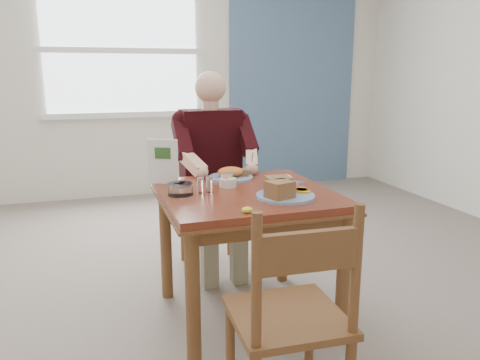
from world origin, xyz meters
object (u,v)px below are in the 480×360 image
object	(u,v)px
chair_near	(292,319)
near_plate	(283,191)
far_plate	(232,174)
table	(246,210)
diner	(213,158)
chair_far	(211,201)

from	to	relation	value
chair_near	near_plate	world-z (taller)	chair_near
chair_near	near_plate	bearing A→B (deg)	70.10
near_plate	far_plate	bearing A→B (deg)	103.82
table	far_plate	size ratio (longest dim) A/B	2.71
diner	near_plate	distance (m)	0.91
chair_near	table	bearing A→B (deg)	82.28
chair_far	far_plate	bearing A→B (deg)	-89.03
chair_near	diner	xyz separation A→B (m)	(0.12, 1.59, 0.33)
table	near_plate	xyz separation A→B (m)	(0.13, -0.19, 0.15)
chair_far	chair_near	distance (m)	1.68
diner	chair_near	bearing A→B (deg)	-94.30
table	near_plate	size ratio (longest dim) A/B	2.65
chair_near	diner	world-z (taller)	diner
table	far_plate	world-z (taller)	far_plate
chair_far	diner	bearing A→B (deg)	-89.99
chair_near	near_plate	size ratio (longest dim) A/B	2.74
table	chair_near	xyz separation A→B (m)	(-0.12, -0.88, -0.16)
near_plate	far_plate	world-z (taller)	near_plate
chair_near	diner	bearing A→B (deg)	85.70
diner	near_plate	bearing A→B (deg)	-81.73
table	far_plate	distance (m)	0.34
far_plate	diner	bearing A→B (deg)	91.18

